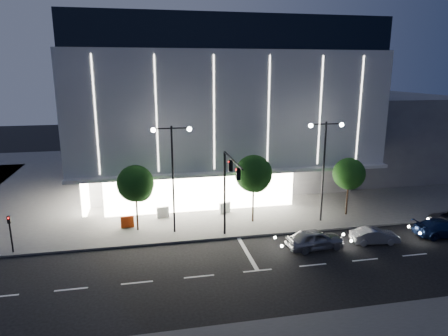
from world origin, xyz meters
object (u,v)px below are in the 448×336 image
tree_mid (254,176)px  car_second (375,236)px  tree_left (136,185)px  car_third (443,228)px  car_lead (315,239)px  street_lamp_east (324,157)px  street_lamp_west (173,164)px  ped_signal_far (10,230)px  barrier_a (127,222)px  barrier_d (225,208)px  tree_right (349,175)px  traffic_mast (228,181)px  barrier_b (163,212)px

tree_mid → car_second: size_ratio=1.66×
tree_left → car_third: (24.44, -5.88, -3.34)m
car_lead → car_third: bearing=-93.6°
street_lamp_east → car_second: 7.66m
street_lamp_west → tree_mid: bearing=8.3°
ped_signal_far → car_lead: bearing=-9.0°
car_lead → barrier_a: (-14.08, 6.78, -0.11)m
barrier_a → barrier_d: (8.86, 1.88, 0.00)m
street_lamp_west → street_lamp_east: 13.00m
street_lamp_east → car_lead: street_lamp_east is taller
tree_left → car_lead: (13.19, -6.05, -3.27)m
tree_right → car_lead: tree_right is taller
traffic_mast → barrier_a: size_ratio=6.43×
tree_left → car_second: bearing=-18.4°
street_lamp_west → barrier_d: size_ratio=8.18×
tree_mid → barrier_a: (-10.89, 0.73, -3.68)m
tree_right → ped_signal_far: bearing=-174.9°
car_lead → barrier_b: car_lead is taller
tree_mid → car_lead: (3.19, -6.05, -3.57)m
street_lamp_west → tree_right: bearing=3.6°
ped_signal_far → barrier_b: bearing=24.2°
tree_left → barrier_a: (-0.89, 0.73, -3.38)m
street_lamp_east → car_second: size_ratio=2.43×
barrier_a → street_lamp_east: bearing=-11.9°
tree_left → car_second: tree_left is taller
barrier_b → car_third: bearing=-31.5°
barrier_b → car_second: bearing=-39.0°
traffic_mast → ped_signal_far: size_ratio=2.36×
barrier_d → street_lamp_west: bearing=-166.1°
tree_left → barrier_d: size_ratio=5.20×
street_lamp_west → tree_right: size_ratio=1.63×
traffic_mast → barrier_a: bearing=150.7°
tree_left → barrier_a: 3.57m
tree_mid → tree_right: bearing=-0.0°
car_third → street_lamp_west: bearing=80.1°
tree_left → car_third: tree_left is taller
car_second → car_third: bearing=-82.2°
street_lamp_east → tree_right: street_lamp_east is taller
tree_mid → barrier_d: bearing=127.8°
ped_signal_far → barrier_a: ped_signal_far is taller
street_lamp_east → barrier_b: size_ratio=8.18×
car_third → barrier_b: size_ratio=4.35×
car_lead → ped_signal_far: bearing=76.6°
ped_signal_far → tree_right: size_ratio=0.54×
ped_signal_far → car_lead: ped_signal_far is taller
barrier_a → car_third: bearing=-20.6°
tree_right → barrier_a: (-19.89, 0.73, -3.23)m
barrier_b → barrier_a: bearing=-160.7°
ped_signal_far → tree_left: tree_left is taller
traffic_mast → street_lamp_west: bearing=146.4°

